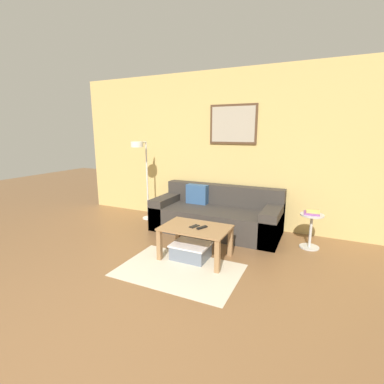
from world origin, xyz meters
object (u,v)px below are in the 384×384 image
at_px(couch, 216,215).
at_px(coffee_table, 196,233).
at_px(book_stack, 312,213).
at_px(side_table, 311,228).
at_px(cell_phone, 194,226).
at_px(floor_lamp, 141,163).
at_px(remote_control, 202,227).
at_px(storage_bin, 191,251).

distance_m(couch, coffee_table, 1.06).
relative_size(coffee_table, book_stack, 4.06).
bearing_deg(couch, coffee_table, -83.91).
bearing_deg(side_table, cell_phone, -144.07).
relative_size(coffee_table, floor_lamp, 0.60).
xyz_separation_m(side_table, cell_phone, (-1.31, -0.95, 0.13)).
distance_m(couch, remote_control, 1.09).
relative_size(side_table, book_stack, 2.32).
relative_size(coffee_table, remote_control, 5.60).
xyz_separation_m(couch, side_table, (1.41, -0.09, 0.03)).
relative_size(book_stack, remote_control, 1.38).
relative_size(couch, cell_phone, 14.27).
relative_size(couch, coffee_table, 2.38).
relative_size(couch, side_table, 4.16).
height_order(coffee_table, cell_phone, cell_phone).
height_order(storage_bin, floor_lamp, floor_lamp).
height_order(couch, cell_phone, couch).
relative_size(couch, storage_bin, 4.29).
bearing_deg(book_stack, coffee_table, -143.30).
xyz_separation_m(coffee_table, floor_lamp, (-1.47, 0.94, 0.71)).
relative_size(floor_lamp, side_table, 2.93).
xyz_separation_m(coffee_table, remote_control, (0.09, -0.01, 0.09)).
bearing_deg(couch, storage_bin, -86.62).
relative_size(side_table, cell_phone, 3.43).
bearing_deg(coffee_table, couch, 96.09).
xyz_separation_m(side_table, book_stack, (-0.00, 0.00, 0.21)).
height_order(side_table, book_stack, book_stack).
height_order(coffee_table, floor_lamp, floor_lamp).
xyz_separation_m(floor_lamp, cell_phone, (1.45, -0.94, -0.63)).
distance_m(coffee_table, storage_bin, 0.24).
bearing_deg(remote_control, coffee_table, -161.28).
xyz_separation_m(floor_lamp, remote_control, (1.56, -0.95, -0.62)).
bearing_deg(side_table, couch, 176.44).
bearing_deg(floor_lamp, remote_control, -31.46).
height_order(floor_lamp, book_stack, floor_lamp).
bearing_deg(couch, remote_control, -79.15).
distance_m(storage_bin, remote_control, 0.35).
bearing_deg(book_stack, storage_bin, -143.15).
relative_size(storage_bin, cell_phone, 3.33).
bearing_deg(coffee_table, side_table, 36.55).
distance_m(storage_bin, side_table, 1.68).
height_order(couch, remote_control, couch).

